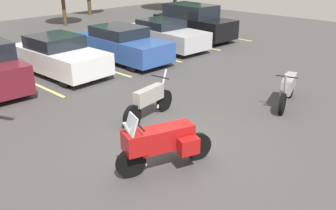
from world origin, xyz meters
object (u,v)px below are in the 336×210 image
object	(u,v)px
car_white	(59,56)
car_black	(193,22)
car_silver	(164,35)
car_blue	(122,44)
motorcycle_third	(288,88)
motorcycle_touring	(162,141)
motorcycle_second	(149,101)

from	to	relation	value
car_white	car_black	xyz separation A→B (m)	(8.89, 0.45, 0.21)
car_white	car_silver	world-z (taller)	car_white
car_blue	car_black	distance (m)	5.91
motorcycle_third	motorcycle_touring	bearing A→B (deg)	176.74
car_white	motorcycle_third	bearing A→B (deg)	-69.27
car_blue	car_silver	world-z (taller)	car_blue
motorcycle_third	car_silver	distance (m)	8.70
motorcycle_touring	car_blue	bearing A→B (deg)	55.19
motorcycle_third	car_black	bearing A→B (deg)	56.06
motorcycle_third	car_black	distance (m)	10.40
motorcycle_touring	motorcycle_third	distance (m)	5.37
motorcycle_second	car_white	world-z (taller)	car_white
car_white	car_silver	size ratio (longest dim) A/B	0.91
motorcycle_third	car_silver	xyz separation A→B (m)	(2.95, 8.19, 0.14)
car_white	car_blue	distance (m)	3.04
motorcycle_touring	motorcycle_third	bearing A→B (deg)	-3.26
motorcycle_third	car_blue	xyz separation A→B (m)	(-0.06, 7.92, 0.18)
motorcycle_second	car_silver	distance (m)	8.77
motorcycle_touring	car_blue	distance (m)	9.28
car_silver	car_black	xyz separation A→B (m)	(2.85, 0.44, 0.23)
motorcycle_second	motorcycle_third	bearing A→B (deg)	-33.56
car_blue	car_black	size ratio (longest dim) A/B	0.97
motorcycle_touring	car_black	world-z (taller)	car_black
motorcycle_touring	car_blue	size ratio (longest dim) A/B	0.45
motorcycle_second	car_white	size ratio (longest dim) A/B	0.48
motorcycle_touring	car_black	size ratio (longest dim) A/B	0.44
motorcycle_touring	car_white	bearing A→B (deg)	73.92
motorcycle_touring	motorcycle_second	distance (m)	2.72
car_silver	motorcycle_touring	bearing A→B (deg)	-136.52
car_black	motorcycle_third	bearing A→B (deg)	-123.94
motorcycle_touring	car_white	world-z (taller)	car_white
car_white	car_black	bearing A→B (deg)	2.92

